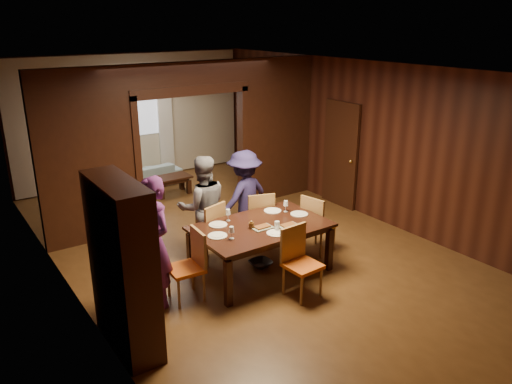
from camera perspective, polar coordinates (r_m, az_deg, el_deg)
floor at (r=8.44m, az=-1.75°, el=-6.05°), size 9.00×9.00×0.00m
ceiling at (r=7.66m, az=-1.98°, el=13.96°), size 5.50×9.00×0.02m
room_walls at (r=9.51m, az=-8.09°, el=6.29°), size 5.52×9.01×2.90m
person_purple at (r=6.55m, az=-11.64°, el=-5.75°), size 0.50×0.69×1.76m
person_grey at (r=7.79m, az=-6.10°, el=-1.76°), size 0.95×0.83×1.65m
person_navy at (r=8.32m, az=-1.32°, el=-0.53°), size 1.12×0.78×1.58m
sofa at (r=11.52m, az=-12.80°, el=1.79°), size 1.71×0.72×0.49m
serving_bowl at (r=7.41m, az=0.56°, el=-2.96°), size 0.35×0.35×0.08m
dining_table at (r=7.42m, az=0.54°, el=-6.51°), size 1.94×1.20×0.76m
coffee_table at (r=10.91m, az=-9.59°, el=0.77°), size 0.80×0.50×0.40m
chair_left at (r=6.76m, az=-8.08°, el=-8.44°), size 0.47×0.47×0.97m
chair_right at (r=8.10m, az=7.21°, el=-3.57°), size 0.52×0.52×0.97m
chair_far_l at (r=7.77m, az=-5.73°, el=-4.52°), size 0.55×0.55×0.97m
chair_far_r at (r=8.23m, az=0.24°, el=-3.05°), size 0.56×0.56×0.97m
chair_near at (r=6.81m, az=5.35°, el=-8.13°), size 0.47×0.47×0.97m
hutch at (r=5.79m, az=-14.98°, el=-8.20°), size 0.40×1.20×2.00m
door_right at (r=10.05m, az=9.63°, el=4.24°), size 0.06×0.90×2.10m
window_far at (r=11.77m, az=-13.88°, el=9.37°), size 1.20×0.03×1.30m
curtain_left at (r=11.57m, az=-17.10°, el=6.65°), size 0.35×0.06×2.40m
curtain_right at (r=12.10m, az=-10.32°, el=7.70°), size 0.35×0.06×2.40m
plate_left at (r=6.93m, az=-4.42°, el=-5.00°), size 0.27×0.27×0.01m
plate_far_l at (r=7.29m, az=-4.36°, el=-3.74°), size 0.27×0.27×0.01m
plate_far_r at (r=7.79m, az=1.91°, el=-2.15°), size 0.27×0.27×0.01m
plate_right at (r=7.68m, az=4.96°, el=-2.52°), size 0.27×0.27×0.01m
plate_near at (r=6.99m, az=2.32°, el=-4.71°), size 0.27×0.27×0.01m
platter_a at (r=7.15m, az=0.72°, el=-4.03°), size 0.30×0.20×0.04m
platter_b at (r=7.23m, az=3.74°, el=-3.82°), size 0.30×0.20×0.04m
wineglass_left at (r=6.80m, az=-2.81°, el=-4.68°), size 0.08×0.08×0.18m
wineglass_far at (r=7.40m, az=-3.22°, el=-2.64°), size 0.08×0.08×0.18m
wineglass_right at (r=7.74m, az=3.42°, el=-1.63°), size 0.08×0.08×0.18m
tumbler at (r=7.06m, az=2.42°, el=-3.90°), size 0.07×0.07×0.14m
condiment_jar at (r=7.14m, az=-0.53°, el=-3.76°), size 0.08×0.08×0.11m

